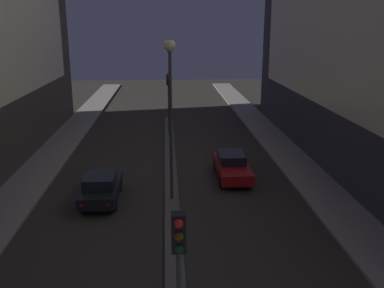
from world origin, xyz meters
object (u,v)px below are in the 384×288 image
(car_right_lane, at_px, (232,166))
(street_lamp, at_px, (170,85))
(traffic_light_mid, at_px, (168,91))
(traffic_light_near, at_px, (179,270))
(car_left_lane, at_px, (101,188))

(car_right_lane, bearing_deg, street_lamp, -138.18)
(car_right_lane, bearing_deg, traffic_light_mid, 109.95)
(traffic_light_near, height_order, street_lamp, street_lamp)
(traffic_light_near, height_order, car_right_lane, traffic_light_near)
(traffic_light_near, distance_m, street_lamp, 12.91)
(traffic_light_near, xyz_separation_m, street_lamp, (0.00, 12.70, 2.33))
(car_right_lane, bearing_deg, car_left_lane, -156.94)
(car_right_lane, bearing_deg, traffic_light_near, -103.02)
(street_lamp, relative_size, car_left_lane, 1.94)
(street_lamp, distance_m, car_right_lane, 7.32)
(street_lamp, height_order, car_right_lane, street_lamp)
(traffic_light_mid, bearing_deg, traffic_light_near, -90.00)
(traffic_light_near, distance_m, car_right_lane, 16.72)
(street_lamp, xyz_separation_m, car_right_lane, (3.70, 3.31, -5.38))
(car_left_lane, bearing_deg, street_lamp, -2.49)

